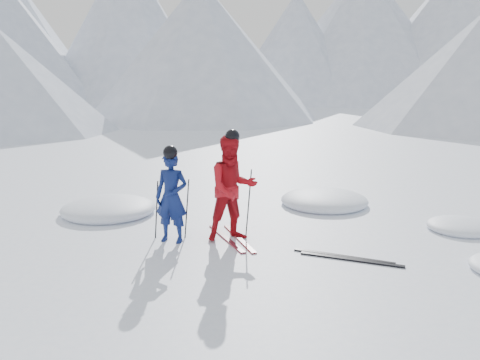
{
  "coord_description": "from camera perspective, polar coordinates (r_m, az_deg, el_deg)",
  "views": [
    {
      "loc": [
        -2.08,
        -8.61,
        3.03
      ],
      "look_at": [
        -1.9,
        0.5,
        1.1
      ],
      "focal_mm": 38.0,
      "sensor_mm": 36.0,
      "label": 1
    }
  ],
  "objects": [
    {
      "name": "ski_loose_a",
      "position": [
        8.77,
        11.51,
        -8.41
      ],
      "size": [
        1.57,
        0.81,
        0.03
      ],
      "primitive_type": "cube",
      "rotation": [
        0.0,
        0.0,
        1.13
      ],
      "color": "black",
      "rests_on": "ground"
    },
    {
      "name": "mountain_range",
      "position": [
        44.76,
        9.31,
        16.54
      ],
      "size": [
        106.15,
        62.94,
        15.53
      ],
      "color": "#B2BCD1",
      "rests_on": "ground"
    },
    {
      "name": "pole_red_right",
      "position": [
        9.46,
        0.98,
        -2.64
      ],
      "size": [
        0.13,
        0.09,
        1.29
      ],
      "primitive_type": "cylinder",
      "rotation": [
        -0.05,
        0.08,
        0.0
      ],
      "color": "black",
      "rests_on": "ground"
    },
    {
      "name": "pole_blue_left",
      "position": [
        9.48,
        -9.35,
        -3.34
      ],
      "size": [
        0.11,
        0.08,
        1.11
      ],
      "primitive_type": "cylinder",
      "rotation": [
        0.05,
        0.08,
        0.0
      ],
      "color": "black",
      "rests_on": "ground"
    },
    {
      "name": "pole_blue_right",
      "position": [
        9.51,
        -5.98,
        -3.19
      ],
      "size": [
        0.11,
        0.07,
        1.11
      ],
      "primitive_type": "cylinder",
      "rotation": [
        -0.04,
        0.08,
        0.0
      ],
      "color": "black",
      "rests_on": "ground"
    },
    {
      "name": "ski_loose_b",
      "position": [
        8.65,
        12.38,
        -8.73
      ],
      "size": [
        1.59,
        0.76,
        0.03
      ],
      "primitive_type": "cube",
      "rotation": [
        0.0,
        0.0,
        1.16
      ],
      "color": "black",
      "rests_on": "ground"
    },
    {
      "name": "ground",
      "position": [
        9.36,
        11.88,
        -7.19
      ],
      "size": [
        160.0,
        160.0,
        0.0
      ],
      "primitive_type": "plane",
      "color": "white",
      "rests_on": "ground"
    },
    {
      "name": "skier_blue",
      "position": [
        9.23,
        -7.69,
        -1.93
      ],
      "size": [
        0.7,
        0.56,
        1.66
      ],
      "primitive_type": "imported",
      "rotation": [
        0.0,
        0.0,
        -0.3
      ],
      "color": "#0E1B55",
      "rests_on": "ground"
    },
    {
      "name": "ski_worn_right",
      "position": [
        9.49,
        -0.1,
        -6.56
      ],
      "size": [
        0.58,
        1.65,
        0.03
      ],
      "primitive_type": "cube",
      "rotation": [
        0.0,
        0.0,
        0.3
      ],
      "color": "black",
      "rests_on": "ground"
    },
    {
      "name": "snow_lumps",
      "position": [
        11.09,
        2.19,
        -3.91
      ],
      "size": [
        8.91,
        5.76,
        0.45
      ],
      "color": "white",
      "rests_on": "ground"
    },
    {
      "name": "ski_worn_left",
      "position": [
        9.49,
        -1.55,
        -6.57
      ],
      "size": [
        0.69,
        1.62,
        0.03
      ],
      "primitive_type": "cube",
      "rotation": [
        0.0,
        0.0,
        0.37
      ],
      "color": "black",
      "rests_on": "ground"
    },
    {
      "name": "skier_red",
      "position": [
        9.23,
        -0.84,
        -0.94
      ],
      "size": [
        1.13,
        1.0,
        1.94
      ],
      "primitive_type": "imported",
      "rotation": [
        0.0,
        0.0,
        0.33
      ],
      "color": "#B00E16",
      "rests_on": "ground"
    },
    {
      "name": "pole_red_left",
      "position": [
        9.55,
        -2.65,
        -2.5
      ],
      "size": [
        0.13,
        0.1,
        1.29
      ],
      "primitive_type": "cylinder",
      "rotation": [
        0.06,
        0.08,
        0.0
      ],
      "color": "black",
      "rests_on": "ground"
    }
  ]
}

